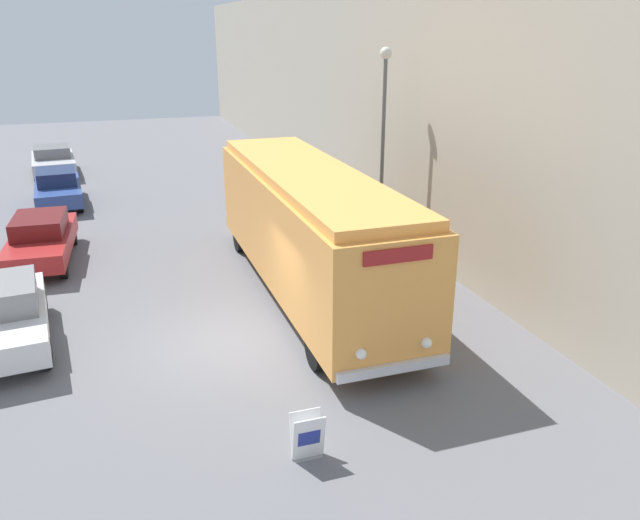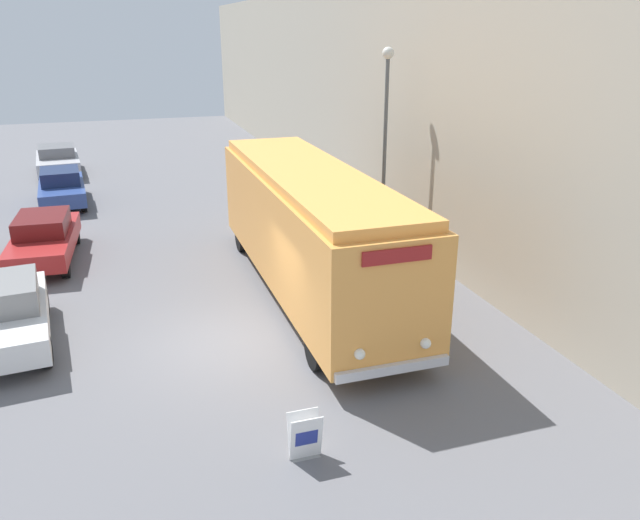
% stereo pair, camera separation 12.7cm
% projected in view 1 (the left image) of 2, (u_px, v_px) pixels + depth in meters
% --- Properties ---
extents(ground_plane, '(80.00, 80.00, 0.00)m').
position_uv_depth(ground_plane, '(225.00, 343.00, 14.34)').
color(ground_plane, slate).
extents(building_wall_right, '(0.30, 60.00, 8.50)m').
position_uv_depth(building_wall_right, '(356.00, 100.00, 23.90)').
color(building_wall_right, '#B2A893').
rests_on(building_wall_right, ground_plane).
extents(vintage_bus, '(2.53, 10.85, 3.40)m').
position_uv_depth(vintage_bus, '(309.00, 226.00, 16.50)').
color(vintage_bus, black).
rests_on(vintage_bus, ground_plane).
extents(sign_board, '(0.55, 0.32, 0.84)m').
position_uv_depth(sign_board, '(308.00, 437.00, 10.39)').
color(sign_board, gray).
rests_on(sign_board, ground_plane).
extents(streetlamp, '(0.36, 0.36, 6.30)m').
position_uv_depth(streetlamp, '(384.00, 122.00, 19.27)').
color(streetlamp, '#595E60').
rests_on(streetlamp, ground_plane).
extents(parked_car_near, '(2.17, 4.30, 1.54)m').
position_uv_depth(parked_car_near, '(3.00, 315.00, 13.94)').
color(parked_car_near, black).
rests_on(parked_car_near, ground_plane).
extents(parked_car_mid, '(1.96, 4.62, 1.46)m').
position_uv_depth(parked_car_mid, '(41.00, 239.00, 19.11)').
color(parked_car_mid, black).
rests_on(parked_car_mid, ground_plane).
extents(parked_car_far, '(2.00, 4.39, 1.45)m').
position_uv_depth(parked_car_far, '(58.00, 188.00, 25.35)').
color(parked_car_far, black).
rests_on(parked_car_far, ground_plane).
extents(parked_car_distant, '(2.27, 4.43, 1.41)m').
position_uv_depth(parked_car_distant, '(53.00, 160.00, 30.69)').
color(parked_car_distant, black).
rests_on(parked_car_distant, ground_plane).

